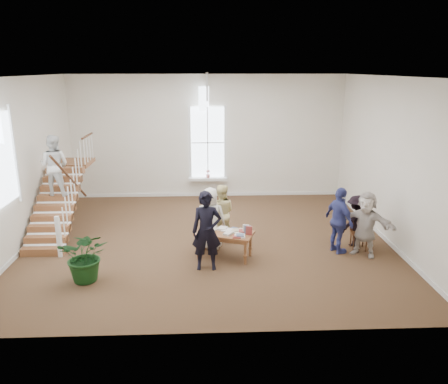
{
  "coord_description": "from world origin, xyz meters",
  "views": [
    {
      "loc": [
        -0.07,
        -11.53,
        4.72
      ],
      "look_at": [
        0.43,
        0.4,
        1.3
      ],
      "focal_mm": 35.0,
      "sensor_mm": 36.0,
      "label": 1
    }
  ],
  "objects_px": {
    "library_table": "(225,235)",
    "elderly_woman": "(210,219)",
    "police_officer": "(207,231)",
    "person_yellow": "(221,213)",
    "side_chair": "(359,230)",
    "woman_cluster_b": "(356,221)",
    "woman_cluster_c": "(365,224)",
    "floor_plant": "(86,256)",
    "woman_cluster_a": "(339,221)"
  },
  "relations": [
    {
      "from": "woman_cluster_b",
      "to": "woman_cluster_c",
      "type": "distance_m",
      "value": 0.67
    },
    {
      "from": "elderly_woman",
      "to": "person_yellow",
      "type": "distance_m",
      "value": 0.58
    },
    {
      "from": "woman_cluster_a",
      "to": "woman_cluster_c",
      "type": "distance_m",
      "value": 0.65
    },
    {
      "from": "elderly_woman",
      "to": "floor_plant",
      "type": "relative_size",
      "value": 1.37
    },
    {
      "from": "person_yellow",
      "to": "woman_cluster_a",
      "type": "relative_size",
      "value": 0.92
    },
    {
      "from": "library_table",
      "to": "side_chair",
      "type": "xyz_separation_m",
      "value": [
        3.61,
        0.43,
        -0.08
      ]
    },
    {
      "from": "elderly_woman",
      "to": "woman_cluster_a",
      "type": "xyz_separation_m",
      "value": [
        3.35,
        -0.42,
        0.04
      ]
    },
    {
      "from": "floor_plant",
      "to": "woman_cluster_a",
      "type": "bearing_deg",
      "value": 12.23
    },
    {
      "from": "library_table",
      "to": "woman_cluster_c",
      "type": "distance_m",
      "value": 3.61
    },
    {
      "from": "woman_cluster_a",
      "to": "side_chair",
      "type": "relative_size",
      "value": 1.86
    },
    {
      "from": "library_table",
      "to": "police_officer",
      "type": "height_order",
      "value": "police_officer"
    },
    {
      "from": "person_yellow",
      "to": "woman_cluster_b",
      "type": "distance_m",
      "value": 3.68
    },
    {
      "from": "elderly_woman",
      "to": "woman_cluster_c",
      "type": "relative_size",
      "value": 0.99
    },
    {
      "from": "person_yellow",
      "to": "woman_cluster_a",
      "type": "xyz_separation_m",
      "value": [
        3.05,
        -0.92,
        0.07
      ]
    },
    {
      "from": "person_yellow",
      "to": "woman_cluster_b",
      "type": "xyz_separation_m",
      "value": [
        3.65,
        -0.47,
        -0.11
      ]
    },
    {
      "from": "elderly_woman",
      "to": "woman_cluster_c",
      "type": "xyz_separation_m",
      "value": [
        3.97,
        -0.62,
        0.01
      ]
    },
    {
      "from": "police_officer",
      "to": "woman_cluster_c",
      "type": "bearing_deg",
      "value": 8.79
    },
    {
      "from": "library_table",
      "to": "elderly_woman",
      "type": "xyz_separation_m",
      "value": [
        -0.37,
        0.6,
        0.24
      ]
    },
    {
      "from": "person_yellow",
      "to": "woman_cluster_b",
      "type": "height_order",
      "value": "person_yellow"
    },
    {
      "from": "library_table",
      "to": "elderly_woman",
      "type": "relative_size",
      "value": 0.95
    },
    {
      "from": "woman_cluster_b",
      "to": "library_table",
      "type": "bearing_deg",
      "value": -22.22
    },
    {
      "from": "woman_cluster_c",
      "to": "side_chair",
      "type": "bearing_deg",
      "value": 123.36
    },
    {
      "from": "woman_cluster_a",
      "to": "elderly_woman",
      "type": "bearing_deg",
      "value": 61.89
    },
    {
      "from": "floor_plant",
      "to": "woman_cluster_c",
      "type": "bearing_deg",
      "value": 9.51
    },
    {
      "from": "elderly_woman",
      "to": "woman_cluster_b",
      "type": "distance_m",
      "value": 3.95
    },
    {
      "from": "woman_cluster_b",
      "to": "side_chair",
      "type": "height_order",
      "value": "woman_cluster_b"
    },
    {
      "from": "person_yellow",
      "to": "woman_cluster_c",
      "type": "height_order",
      "value": "woman_cluster_c"
    },
    {
      "from": "police_officer",
      "to": "elderly_woman",
      "type": "relative_size",
      "value": 1.15
    },
    {
      "from": "side_chair",
      "to": "woman_cluster_b",
      "type": "bearing_deg",
      "value": 102.93
    },
    {
      "from": "library_table",
      "to": "woman_cluster_a",
      "type": "height_order",
      "value": "woman_cluster_a"
    },
    {
      "from": "woman_cluster_a",
      "to": "woman_cluster_b",
      "type": "relative_size",
      "value": 1.25
    },
    {
      "from": "police_officer",
      "to": "elderly_woman",
      "type": "xyz_separation_m",
      "value": [
        0.1,
        1.25,
        -0.13
      ]
    },
    {
      "from": "floor_plant",
      "to": "police_officer",
      "type": "bearing_deg",
      "value": 10.51
    },
    {
      "from": "person_yellow",
      "to": "side_chair",
      "type": "bearing_deg",
      "value": 173.98
    },
    {
      "from": "woman_cluster_b",
      "to": "floor_plant",
      "type": "xyz_separation_m",
      "value": [
        -6.79,
        -1.79,
        -0.09
      ]
    },
    {
      "from": "police_officer",
      "to": "side_chair",
      "type": "height_order",
      "value": "police_officer"
    },
    {
      "from": "person_yellow",
      "to": "side_chair",
      "type": "xyz_separation_m",
      "value": [
        3.68,
        -0.67,
        -0.29
      ]
    },
    {
      "from": "police_officer",
      "to": "woman_cluster_a",
      "type": "height_order",
      "value": "police_officer"
    },
    {
      "from": "police_officer",
      "to": "floor_plant",
      "type": "height_order",
      "value": "police_officer"
    },
    {
      "from": "library_table",
      "to": "woman_cluster_b",
      "type": "distance_m",
      "value": 3.64
    },
    {
      "from": "floor_plant",
      "to": "side_chair",
      "type": "height_order",
      "value": "floor_plant"
    },
    {
      "from": "library_table",
      "to": "police_officer",
      "type": "relative_size",
      "value": 0.83
    },
    {
      "from": "woman_cluster_b",
      "to": "side_chair",
      "type": "bearing_deg",
      "value": 65.48
    },
    {
      "from": "elderly_woman",
      "to": "side_chair",
      "type": "relative_size",
      "value": 1.77
    },
    {
      "from": "woman_cluster_a",
      "to": "police_officer",
      "type": "bearing_deg",
      "value": 82.56
    },
    {
      "from": "woman_cluster_a",
      "to": "floor_plant",
      "type": "relative_size",
      "value": 1.44
    },
    {
      "from": "police_officer",
      "to": "person_yellow",
      "type": "distance_m",
      "value": 1.8
    },
    {
      "from": "elderly_woman",
      "to": "woman_cluster_b",
      "type": "bearing_deg",
      "value": -178.14
    },
    {
      "from": "floor_plant",
      "to": "person_yellow",
      "type": "bearing_deg",
      "value": 35.74
    },
    {
      "from": "woman_cluster_c",
      "to": "floor_plant",
      "type": "bearing_deg",
      "value": -136.2
    }
  ]
}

